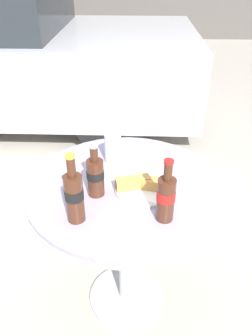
% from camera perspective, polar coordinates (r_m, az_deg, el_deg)
% --- Properties ---
extents(ground_plane, '(30.00, 30.00, 0.00)m').
position_cam_1_polar(ground_plane, '(1.81, -0.05, -21.47)').
color(ground_plane, '#A8A093').
extents(bistro_table, '(0.79, 0.79, 0.72)m').
position_cam_1_polar(bistro_table, '(1.37, -0.06, -7.25)').
color(bistro_table, '#B7B7BC').
rests_on(bistro_table, ground_plane).
extents(cola_bottle_left, '(0.06, 0.06, 0.23)m').
position_cam_1_polar(cola_bottle_left, '(1.09, 6.96, -5.02)').
color(cola_bottle_left, '#4C2819').
rests_on(cola_bottle_left, bistro_table).
extents(cola_bottle_right, '(0.07, 0.07, 0.21)m').
position_cam_1_polar(cola_bottle_right, '(1.20, -5.37, -1.29)').
color(cola_bottle_right, '#4C2819').
rests_on(cola_bottle_right, bistro_table).
extents(cola_bottle_center, '(0.06, 0.06, 0.26)m').
position_cam_1_polar(cola_bottle_center, '(1.08, -9.01, -4.75)').
color(cola_bottle_center, '#4C2819').
rests_on(cola_bottle_center, bistro_table).
extents(drinking_glass, '(0.07, 0.07, 0.13)m').
position_cam_1_polar(drinking_glass, '(1.40, -2.29, 3.30)').
color(drinking_glass, silver).
rests_on(drinking_glass, bistro_table).
extents(lunch_plate_near, '(0.22, 0.22, 0.06)m').
position_cam_1_polar(lunch_plate_near, '(1.25, 3.05, -3.26)').
color(lunch_plate_near, silver).
rests_on(lunch_plate_near, bistro_table).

